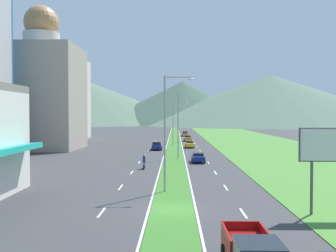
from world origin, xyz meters
name	(u,v)px	position (x,y,z in m)	size (l,w,h in m)	color
ground_plane	(172,210)	(0.00, 0.00, 0.00)	(600.00, 600.00, 0.00)	#38383A
grass_median	(174,145)	(0.00, 60.00, 0.03)	(3.20, 240.00, 0.06)	#387028
grass_verge_right	(264,145)	(20.60, 60.00, 0.03)	(24.00, 240.00, 0.06)	#477F33
lane_dash_left_2	(102,212)	(-5.10, -0.78, 0.01)	(0.16, 2.80, 0.01)	silver
lane_dash_left_3	(121,187)	(-5.10, 8.83, 0.01)	(0.16, 2.80, 0.01)	silver
lane_dash_left_4	(132,172)	(-5.10, 18.44, 0.01)	(0.16, 2.80, 0.01)	silver
lane_dash_left_5	(139,163)	(-5.10, 28.05, 0.01)	(0.16, 2.80, 0.01)	silver
lane_dash_left_6	(144,156)	(-5.10, 37.66, 0.01)	(0.16, 2.80, 0.01)	silver
lane_dash_left_7	(148,150)	(-5.10, 47.27, 0.01)	(0.16, 2.80, 0.01)	silver
lane_dash_left_8	(151,146)	(-5.10, 56.88, 0.01)	(0.16, 2.80, 0.01)	silver
lane_dash_left_9	(154,143)	(-5.10, 66.49, 0.01)	(0.16, 2.80, 0.01)	silver
lane_dash_left_10	(156,141)	(-5.10, 76.10, 0.01)	(0.16, 2.80, 0.01)	silver
lane_dash_right_2	(243,213)	(5.10, -0.78, 0.01)	(0.16, 2.80, 0.01)	silver
lane_dash_right_3	(226,188)	(5.10, 8.83, 0.01)	(0.16, 2.80, 0.01)	silver
lane_dash_right_4	(215,173)	(5.10, 18.44, 0.01)	(0.16, 2.80, 0.01)	silver
lane_dash_right_5	(209,163)	(5.10, 28.05, 0.01)	(0.16, 2.80, 0.01)	silver
lane_dash_right_6	(204,156)	(5.10, 37.66, 0.01)	(0.16, 2.80, 0.01)	silver
lane_dash_right_7	(200,150)	(5.10, 47.27, 0.01)	(0.16, 2.80, 0.01)	silver
lane_dash_right_8	(197,146)	(5.10, 56.88, 0.01)	(0.16, 2.80, 0.01)	silver
lane_dash_right_9	(195,143)	(5.10, 66.49, 0.01)	(0.16, 2.80, 0.01)	silver
lane_dash_right_10	(193,141)	(5.10, 76.10, 0.01)	(0.16, 2.80, 0.01)	silver
edge_line_median_left	(167,145)	(-1.75, 60.00, 0.01)	(0.16, 240.00, 0.01)	silver
edge_line_median_right	(182,145)	(1.75, 60.00, 0.01)	(0.16, 240.00, 0.01)	silver
domed_building	(42,92)	(-27.24, 50.31, 11.81)	(15.23, 15.23, 29.38)	#9E9384
midrise_colored	(62,99)	(-33.13, 83.76, 11.56)	(14.05, 14.05, 23.12)	beige
hill_far_left	(71,99)	(-85.84, 285.94, 19.71)	(208.63, 208.63, 39.42)	#516B56
hill_far_center	(182,103)	(5.60, 265.26, 16.24)	(132.41, 132.41, 32.48)	#3D5647
hill_far_right	(271,100)	(69.31, 251.34, 17.91)	(197.96, 197.96, 35.83)	#516B56
street_lamp_near	(168,126)	(-0.49, 6.60, 6.00)	(2.75, 0.28, 10.60)	#99999E
street_lamp_mid	(176,121)	(0.29, 32.84, 6.11)	(3.52, 0.35, 10.66)	#99999E
street_lamp_far	(175,120)	(0.06, 59.02, 5.78)	(3.43, 0.52, 10.03)	#99999E
car_0	(188,138)	(3.50, 73.72, 0.78)	(1.98, 4.03, 1.53)	#C6842D
car_1	(185,134)	(3.41, 97.87, 0.79)	(2.02, 4.28, 1.57)	#C6842D
car_2	(190,144)	(3.30, 53.73, 0.75)	(1.88, 4.53, 1.45)	yellow
car_3	(198,157)	(3.62, 28.52, 0.74)	(1.90, 4.25, 1.42)	navy
car_4	(157,146)	(-3.50, 48.25, 0.82)	(2.02, 4.15, 1.63)	navy
motorcycle_rider	(144,163)	(-3.85, 21.53, 0.75)	(0.36, 2.00, 1.80)	black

